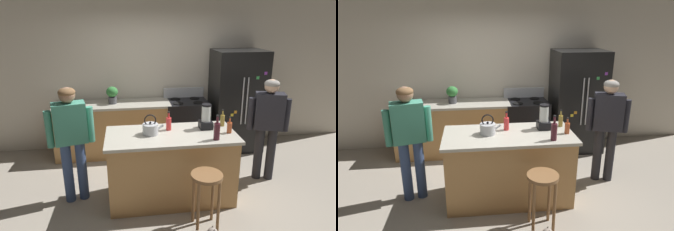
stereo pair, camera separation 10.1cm
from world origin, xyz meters
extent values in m
plane|color=#9E9384|center=(0.00, 0.00, 0.00)|extent=(14.00, 14.00, 0.00)
cube|color=beige|center=(0.00, 1.95, 1.35)|extent=(8.00, 0.10, 2.70)
cube|color=#B7844C|center=(0.00, 0.00, 0.45)|extent=(1.62, 0.74, 0.90)
cube|color=#B2AD9E|center=(0.00, 0.00, 0.92)|extent=(1.68, 0.80, 0.04)
cube|color=#B7844C|center=(-0.80, 1.55, 0.45)|extent=(2.00, 0.64, 0.90)
cube|color=#B2AD9E|center=(-0.80, 1.55, 0.92)|extent=(2.00, 0.64, 0.04)
cube|color=black|center=(1.45, 1.50, 0.92)|extent=(0.90, 0.70, 1.84)
cylinder|color=#B7BABF|center=(1.41, 1.13, 1.01)|extent=(0.02, 0.02, 0.83)
cylinder|color=#B7BABF|center=(1.49, 1.13, 1.01)|extent=(0.02, 0.02, 0.83)
cube|color=yellow|center=(1.24, 1.15, 0.77)|extent=(0.05, 0.01, 0.05)
cube|color=orange|center=(1.30, 1.15, 0.82)|extent=(0.05, 0.01, 0.05)
cube|color=purple|center=(1.79, 1.15, 1.48)|extent=(0.05, 0.01, 0.05)
cube|color=#3FB259|center=(1.65, 1.15, 1.41)|extent=(0.05, 0.01, 0.05)
cube|color=black|center=(0.51, 1.52, 0.47)|extent=(0.76, 0.64, 0.94)
cube|color=black|center=(0.51, 1.20, 0.42)|extent=(0.60, 0.01, 0.24)
cube|color=#B7BABF|center=(0.51, 1.81, 1.03)|extent=(0.76, 0.06, 0.18)
cylinder|color=black|center=(0.33, 1.37, 0.95)|extent=(0.18, 0.18, 0.01)
cylinder|color=black|center=(0.69, 1.37, 0.95)|extent=(0.18, 0.18, 0.01)
cylinder|color=black|center=(0.33, 1.67, 0.95)|extent=(0.18, 0.18, 0.01)
cylinder|color=black|center=(0.69, 1.67, 0.95)|extent=(0.18, 0.18, 0.01)
cylinder|color=#384C7A|center=(-1.36, 0.12, 0.42)|extent=(0.16, 0.16, 0.84)
cylinder|color=#384C7A|center=(-1.19, 0.16, 0.42)|extent=(0.16, 0.16, 0.84)
cube|color=#3F8C72|center=(-1.27, 0.14, 1.10)|extent=(0.44, 0.31, 0.53)
cylinder|color=#3F8C72|center=(-1.52, 0.08, 1.05)|extent=(0.11, 0.11, 0.47)
cylinder|color=#3F8C72|center=(-1.03, 0.20, 1.05)|extent=(0.11, 0.11, 0.47)
sphere|color=#8C664C|center=(-1.27, 0.14, 1.47)|extent=(0.24, 0.24, 0.20)
ellipsoid|color=brown|center=(-1.27, 0.14, 1.50)|extent=(0.25, 0.25, 0.12)
cylinder|color=#26262B|center=(1.56, 0.29, 0.41)|extent=(0.16, 0.16, 0.82)
cylinder|color=#26262B|center=(1.39, 0.34, 0.41)|extent=(0.16, 0.16, 0.82)
cube|color=#26262D|center=(1.48, 0.32, 1.09)|extent=(0.45, 0.32, 0.53)
cylinder|color=#26262D|center=(1.72, 0.24, 1.04)|extent=(0.11, 0.11, 0.48)
cylinder|color=#26262D|center=(1.24, 0.39, 1.04)|extent=(0.11, 0.11, 0.48)
sphere|color=#D8AD8C|center=(1.48, 0.32, 1.45)|extent=(0.25, 0.25, 0.20)
ellipsoid|color=gray|center=(1.48, 0.32, 1.49)|extent=(0.26, 0.26, 0.12)
cylinder|color=brown|center=(0.30, -0.66, 0.68)|extent=(0.36, 0.36, 0.04)
cylinder|color=brown|center=(0.18, -0.78, 0.33)|extent=(0.04, 0.04, 0.66)
cylinder|color=brown|center=(0.42, -0.78, 0.33)|extent=(0.04, 0.04, 0.66)
cylinder|color=brown|center=(0.18, -0.55, 0.33)|extent=(0.04, 0.04, 0.66)
cylinder|color=brown|center=(0.42, -0.55, 0.33)|extent=(0.04, 0.04, 0.66)
cone|color=gray|center=(0.31, -1.01, 0.23)|extent=(0.04, 0.04, 0.03)
cone|color=gray|center=(0.31, -0.95, 0.23)|extent=(0.04, 0.04, 0.03)
cylinder|color=#4C4C51|center=(-0.80, 1.55, 1.00)|extent=(0.14, 0.14, 0.12)
ellipsoid|color=#337A38|center=(-0.80, 1.55, 1.15)|extent=(0.20, 0.20, 0.18)
cube|color=black|center=(0.49, 0.13, 0.99)|extent=(0.17, 0.17, 0.10)
cylinder|color=silver|center=(0.49, 0.13, 1.15)|extent=(0.12, 0.12, 0.22)
cylinder|color=black|center=(0.49, 0.13, 1.27)|extent=(0.12, 0.12, 0.02)
cylinder|color=olive|center=(0.74, 0.19, 1.02)|extent=(0.06, 0.06, 0.15)
cylinder|color=olive|center=(0.74, 0.19, 1.13)|extent=(0.02, 0.02, 0.07)
cylinder|color=black|center=(0.74, 0.19, 1.17)|extent=(0.03, 0.03, 0.02)
cylinder|color=red|center=(-0.01, 0.15, 1.03)|extent=(0.07, 0.07, 0.17)
cylinder|color=red|center=(-0.01, 0.15, 1.15)|extent=(0.03, 0.03, 0.07)
cylinder|color=black|center=(-0.01, 0.15, 1.19)|extent=(0.03, 0.03, 0.02)
cylinder|color=#B24C26|center=(0.75, -0.07, 1.01)|extent=(0.06, 0.06, 0.14)
cylinder|color=#B24C26|center=(0.75, -0.07, 1.11)|extent=(0.02, 0.02, 0.06)
cylinder|color=black|center=(0.75, -0.07, 1.15)|extent=(0.03, 0.03, 0.02)
cylinder|color=#471923|center=(0.52, -0.27, 1.05)|extent=(0.08, 0.08, 0.21)
cylinder|color=#471923|center=(0.52, -0.27, 1.20)|extent=(0.03, 0.03, 0.09)
cylinder|color=black|center=(0.52, -0.27, 1.25)|extent=(0.03, 0.03, 0.02)
cylinder|color=#B7BABF|center=(-0.27, 0.02, 1.01)|extent=(0.20, 0.20, 0.14)
sphere|color=black|center=(-0.27, 0.02, 1.10)|extent=(0.03, 0.03, 0.03)
cylinder|color=#B7BABF|center=(-0.14, 0.02, 1.03)|extent=(0.09, 0.03, 0.08)
torus|color=black|center=(-0.27, 0.02, 1.13)|extent=(0.16, 0.02, 0.16)
camera|label=1|loc=(-0.54, -3.48, 2.36)|focal=31.46mm
camera|label=2|loc=(-0.44, -3.50, 2.36)|focal=31.46mm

